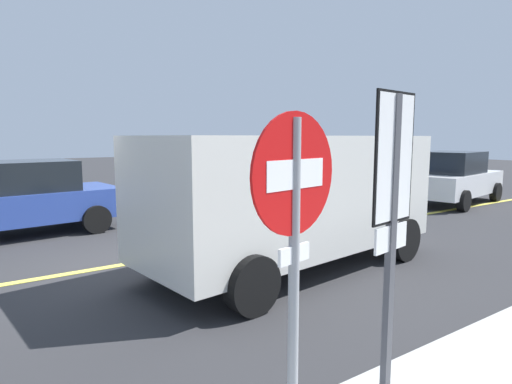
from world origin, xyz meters
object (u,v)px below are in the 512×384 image
Objects in this scene: car_white_approaching at (453,178)px; stop_sign at (294,232)px; car_blue_behind_van at (14,199)px; white_van at (292,193)px; speed_limit_sign at (393,193)px.

stop_sign is at bearing -153.00° from car_white_approaching.
car_white_approaching is 0.96× the size of car_blue_behind_van.
car_white_approaching is (8.78, 2.47, -0.42)m from white_van.
speed_limit_sign is 0.47× the size of white_van.
stop_sign is at bearing -128.92° from white_van.
stop_sign is 0.52× the size of car_white_approaching.
car_white_approaching reaches higher than car_blue_behind_van.
car_blue_behind_van is at bearing 95.61° from stop_sign.
speed_limit_sign reaches higher than car_white_approaching.
car_blue_behind_van is (-0.85, 8.70, -0.77)m from stop_sign.
speed_limit_sign is (1.02, 0.07, 0.17)m from stop_sign.
car_white_approaching is at bearing 15.71° from white_van.
speed_limit_sign reaches higher than white_van.
speed_limit_sign is at bearing -77.74° from car_blue_behind_van.
stop_sign is 0.50× the size of car_blue_behind_van.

